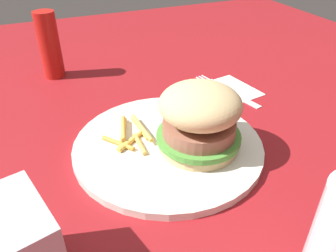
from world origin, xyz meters
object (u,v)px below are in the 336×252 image
Objects in this scene: fork at (226,89)px; ketchup_bottle at (50,45)px; sandwich at (200,118)px; napkin_dispenser at (20,250)px; fries_pile at (131,135)px; napkin at (227,91)px; plate at (168,145)px.

fork is 0.38m from ketchup_bottle.
ketchup_bottle is at bearing -66.25° from sandwich.
ketchup_bottle is (-0.09, -0.50, 0.02)m from napkin_dispenser.
sandwich is 0.89× the size of ketchup_bottle.
fries_pile is 0.97× the size of napkin.
ketchup_bottle is at bearing -69.83° from plate.
sandwich reaches higher than napkin.
fork is at bearing -69.14° from napkin_dispenser.
napkin is 0.00m from fork.
plate is 2.32× the size of sandwich.
plate is at bearing -69.26° from napkin_dispenser.
fries_pile is 0.26m from napkin.
ketchup_bottle reaches higher than fries_pile.
plate is 0.23m from napkin.
ketchup_bottle reaches higher than plate.
plate is at bearing -36.75° from sandwich.
fork is 1.70× the size of napkin_dispenser.
plate is 2.64× the size of napkin.
napkin is at bearing 103.30° from fork.
sandwich is 1.24× the size of napkin_dispenser.
fries_pile is at bearing 22.55° from napkin.
napkin is at bearing -157.45° from fries_pile.
sandwich is (-0.04, 0.03, 0.06)m from plate.
fries_pile is at bearing -35.85° from sandwich.
napkin_dispenser is at bearing 48.61° from fries_pile.
plate is 0.23m from fork.
sandwich reaches higher than fries_pile.
napkin is 0.49m from napkin_dispenser.
sandwich is 0.73× the size of fork.
ketchup_bottle is (0.08, -0.31, 0.05)m from fries_pile.
fork is (-0.15, -0.16, -0.06)m from sandwich.
fries_pile reaches higher than fork.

